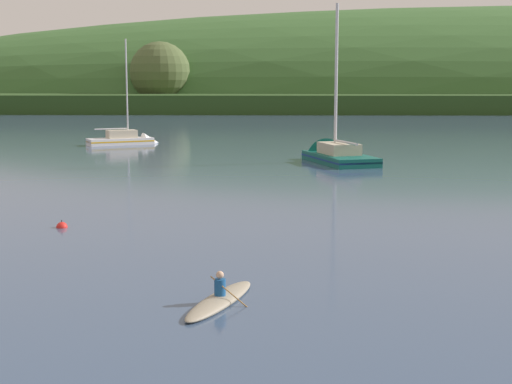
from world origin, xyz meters
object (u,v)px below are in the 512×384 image
sailboat_near_mooring (128,142)px  sailboat_far_left (333,158)px  canoe_with_paddler (220,299)px  mooring_buoy_off_fishing_boat (62,227)px

sailboat_near_mooring → sailboat_far_left: 24.45m
sailboat_far_left → canoe_with_paddler: sailboat_far_left is taller
canoe_with_paddler → sailboat_near_mooring: bearing=-146.8°
sailboat_far_left → canoe_with_paddler: bearing=153.5°
canoe_with_paddler → mooring_buoy_off_fishing_boat: size_ratio=7.60×
sailboat_far_left → mooring_buoy_off_fishing_boat: size_ratio=24.20×
canoe_with_paddler → mooring_buoy_off_fishing_boat: bearing=-125.5°
canoe_with_paddler → mooring_buoy_off_fishing_boat: (-8.54, 9.92, -0.09)m
sailboat_far_left → canoe_with_paddler: size_ratio=3.18×
sailboat_far_left → mooring_buoy_off_fishing_boat: (-10.91, -28.03, -0.26)m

